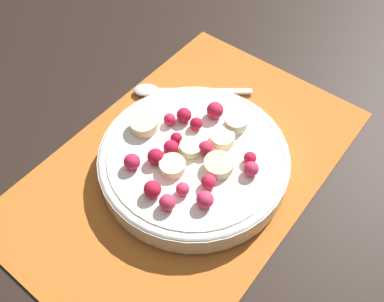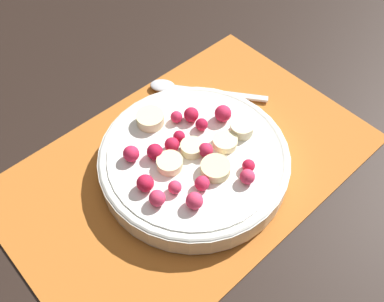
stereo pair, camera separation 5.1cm
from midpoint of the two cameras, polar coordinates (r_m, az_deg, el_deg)
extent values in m
plane|color=black|center=(0.56, -3.28, -2.25)|extent=(3.00, 3.00, 0.00)
cube|color=#B26023|center=(0.55, -3.29, -2.07)|extent=(0.47, 0.30, 0.01)
cylinder|color=silver|center=(0.53, -2.75, -1.78)|extent=(0.24, 0.24, 0.03)
torus|color=silver|center=(0.52, -2.80, -1.05)|extent=(0.24, 0.24, 0.01)
cylinder|color=white|center=(0.52, -2.82, -0.75)|extent=(0.21, 0.21, 0.00)
cylinder|color=beige|center=(0.50, 0.90, -1.83)|extent=(0.05, 0.05, 0.01)
cylinder|color=beige|center=(0.50, -5.55, -2.20)|extent=(0.04, 0.04, 0.01)
cylinder|color=beige|center=(0.55, -9.14, 3.35)|extent=(0.04, 0.04, 0.01)
cylinder|color=beige|center=(0.51, -3.32, -0.12)|extent=(0.04, 0.04, 0.01)
cylinder|color=beige|center=(0.53, 1.31, 1.58)|extent=(0.03, 0.03, 0.01)
cylinder|color=#F4EAB7|center=(0.54, 3.20, 3.64)|extent=(0.04, 0.04, 0.01)
sphere|color=red|center=(0.55, -3.76, 4.64)|extent=(0.02, 0.02, 0.02)
sphere|color=#D12347|center=(0.55, 0.43, 5.31)|extent=(0.02, 0.02, 0.02)
sphere|color=#B21433|center=(0.54, -2.18, 3.50)|extent=(0.02, 0.02, 0.02)
sphere|color=#D12347|center=(0.51, -1.05, 0.20)|extent=(0.02, 0.02, 0.02)
sphere|color=red|center=(0.52, -5.66, 0.31)|extent=(0.02, 0.02, 0.02)
sphere|color=#B21433|center=(0.51, -7.77, -0.93)|extent=(0.02, 0.02, 0.02)
sphere|color=#B21433|center=(0.53, -4.85, 1.59)|extent=(0.01, 0.01, 0.01)
sphere|color=red|center=(0.48, -8.34, -5.27)|extent=(0.02, 0.02, 0.02)
sphere|color=#D12347|center=(0.49, -0.78, -4.28)|extent=(0.02, 0.02, 0.02)
sphere|color=#DB3356|center=(0.47, -6.42, -7.04)|extent=(0.02, 0.02, 0.02)
sphere|color=#DB3356|center=(0.47, -1.37, -6.72)|extent=(0.02, 0.02, 0.02)
sphere|color=#DB3356|center=(0.50, 5.01, -2.58)|extent=(0.02, 0.02, 0.02)
sphere|color=#DB3356|center=(0.48, -4.31, -5.29)|extent=(0.02, 0.02, 0.02)
sphere|color=#D12347|center=(0.55, -5.71, 4.07)|extent=(0.02, 0.02, 0.02)
sphere|color=red|center=(0.51, 4.91, -1.12)|extent=(0.02, 0.02, 0.02)
sphere|color=#D12347|center=(0.51, -10.88, -1.60)|extent=(0.02, 0.02, 0.02)
cube|color=silver|center=(0.63, -0.62, 7.85)|extent=(0.09, 0.12, 0.00)
ellipsoid|color=silver|center=(0.64, -8.47, 7.92)|extent=(0.04, 0.04, 0.01)
camera|label=1|loc=(0.03, -92.87, -3.75)|focal=40.00mm
camera|label=2|loc=(0.03, 87.13, 3.75)|focal=40.00mm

